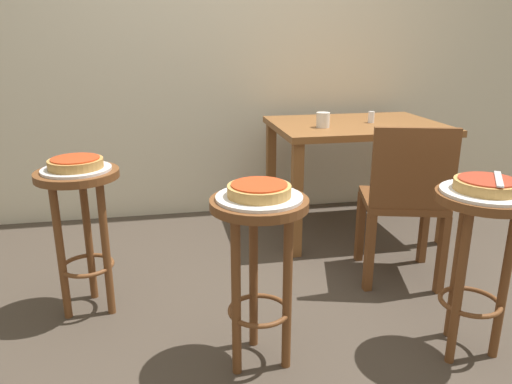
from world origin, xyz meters
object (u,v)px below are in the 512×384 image
at_px(wooden_chair, 405,198).
at_px(serving_plate_leftside, 76,169).
at_px(serving_plate_middle, 259,197).
at_px(cup_near_edge, 323,120).
at_px(condiment_shaker, 371,117).
at_px(dining_table, 356,139).
at_px(pizza_server_knife, 499,179).
at_px(pizza_leftside, 76,163).
at_px(stool_middle, 259,246).
at_px(stool_foreground, 479,239).
at_px(serving_plate_foreground, 486,192).
at_px(pizza_middle, 259,190).
at_px(stool_leftside, 81,210).
at_px(pizza_foreground, 487,185).

bearing_deg(wooden_chair, serving_plate_leftside, 179.36).
bearing_deg(serving_plate_middle, cup_near_edge, 61.65).
relative_size(condiment_shaker, wooden_chair, 0.08).
height_order(dining_table, pizza_server_knife, pizza_server_knife).
bearing_deg(pizza_leftside, stool_middle, -37.32).
distance_m(dining_table, condiment_shaker, 0.17).
bearing_deg(stool_foreground, stool_middle, 173.31).
distance_m(serving_plate_foreground, dining_table, 1.38).
bearing_deg(pizza_middle, pizza_leftside, 142.68).
height_order(stool_leftside, pizza_leftside, pizza_leftside).
bearing_deg(cup_near_edge, condiment_shaker, 16.01).
bearing_deg(cup_near_edge, serving_plate_leftside, -155.14).
bearing_deg(wooden_chair, serving_plate_foreground, -91.46).
bearing_deg(wooden_chair, condiment_shaker, 81.08).
distance_m(cup_near_edge, pizza_server_knife, 1.31).
relative_size(stool_leftside, pizza_leftside, 2.92).
distance_m(serving_plate_foreground, serving_plate_leftside, 1.69).
height_order(serving_plate_leftside, dining_table, dining_table).
height_order(wooden_chair, pizza_server_knife, wooden_chair).
relative_size(pizza_foreground, wooden_chair, 0.28).
relative_size(pizza_foreground, serving_plate_leftside, 0.79).
bearing_deg(pizza_server_knife, condiment_shaker, 29.14).
relative_size(serving_plate_leftside, pizza_leftside, 1.28).
distance_m(stool_leftside, cup_near_edge, 1.50).
bearing_deg(pizza_leftside, pizza_server_knife, -22.58).
distance_m(dining_table, cup_near_edge, 0.32).
bearing_deg(pizza_foreground, wooden_chair, 88.54).
bearing_deg(dining_table, serving_plate_leftside, -155.42).
height_order(pizza_foreground, serving_plate_leftside, pizza_foreground).
relative_size(serving_plate_middle, stool_leftside, 0.46).
bearing_deg(pizza_middle, serving_plate_middle, 45.00).
bearing_deg(serving_plate_leftside, stool_leftside, -26.57).
bearing_deg(stool_middle, dining_table, 55.07).
relative_size(pizza_middle, pizza_server_knife, 1.06).
distance_m(pizza_middle, serving_plate_leftside, 0.90).
distance_m(serving_plate_foreground, pizza_foreground, 0.03).
xyz_separation_m(serving_plate_middle, serving_plate_leftside, (-0.71, 0.54, 0.00)).
xyz_separation_m(stool_middle, wooden_chair, (0.87, 0.53, -0.04)).
bearing_deg(condiment_shaker, serving_plate_foreground, -95.53).
relative_size(pizza_foreground, pizza_leftside, 1.02).
bearing_deg(dining_table, stool_middle, -124.93).
bearing_deg(wooden_chair, pizza_leftside, 179.36).
xyz_separation_m(stool_leftside, serving_plate_leftside, (-0.00, 0.00, 0.19)).
bearing_deg(pizza_server_knife, pizza_leftside, 100.77).
bearing_deg(dining_table, serving_plate_foreground, -91.67).
xyz_separation_m(stool_middle, serving_plate_leftside, (-0.71, 0.54, 0.19)).
relative_size(stool_middle, serving_plate_middle, 2.16).
bearing_deg(pizza_foreground, stool_middle, 173.31).
distance_m(wooden_chair, pizza_server_knife, 0.71).
bearing_deg(stool_foreground, pizza_middle, 173.31).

